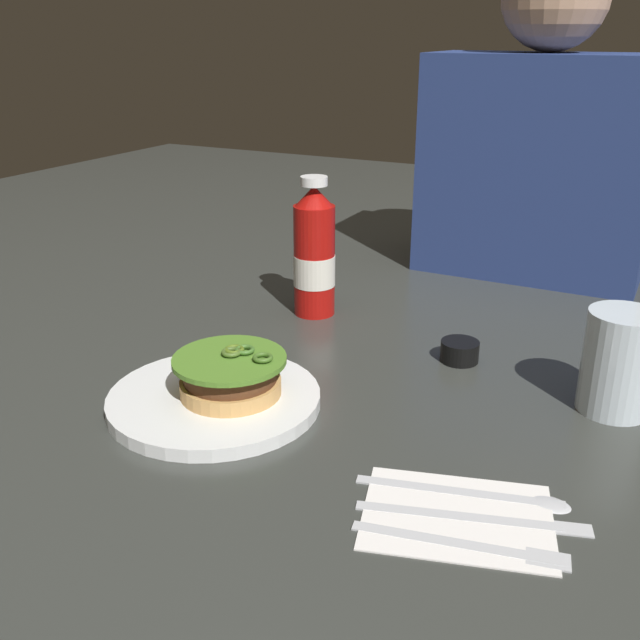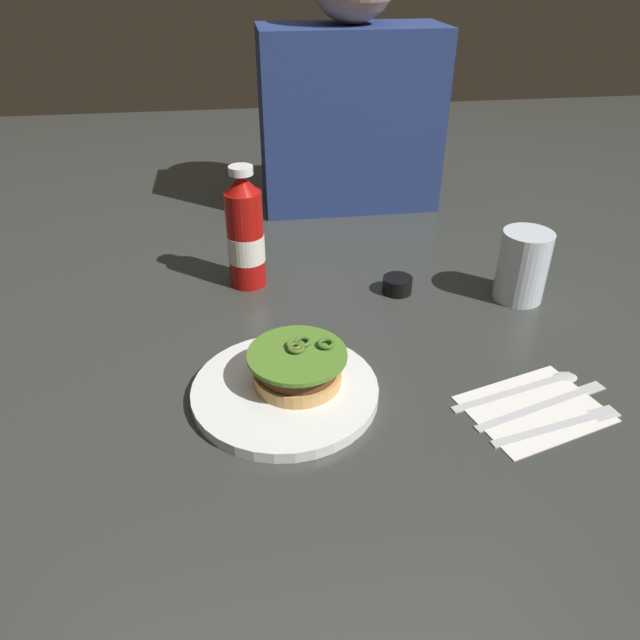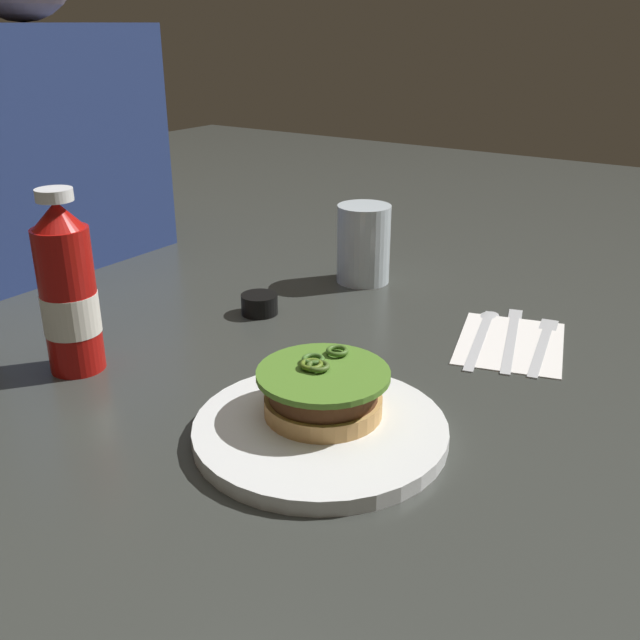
{
  "view_description": "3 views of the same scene",
  "coord_description": "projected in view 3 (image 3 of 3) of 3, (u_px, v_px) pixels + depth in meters",
  "views": [
    {
      "loc": [
        0.3,
        -0.75,
        0.41
      ],
      "look_at": [
        -0.06,
        -0.04,
        0.09
      ],
      "focal_mm": 40.9,
      "sensor_mm": 36.0,
      "label": 1
    },
    {
      "loc": [
        -0.19,
        -0.75,
        0.5
      ],
      "look_at": [
        -0.09,
        -0.06,
        0.07
      ],
      "focal_mm": 33.26,
      "sensor_mm": 36.0,
      "label": 2
    },
    {
      "loc": [
        -0.64,
        -0.47,
        0.37
      ],
      "look_at": [
        -0.05,
        -0.07,
        0.07
      ],
      "focal_mm": 40.19,
      "sensor_mm": 36.0,
      "label": 3
    }
  ],
  "objects": [
    {
      "name": "burger_sandwich",
      "position": [
        323.0,
        392.0,
        0.7
      ],
      "size": [
        0.13,
        0.13,
        0.05
      ],
      "color": "tan",
      "rests_on": "dinner_plate"
    },
    {
      "name": "diner_person",
      "position": [
        38.0,
        120.0,
        1.11
      ],
      "size": [
        0.38,
        0.18,
        0.54
      ],
      "color": "navy",
      "rests_on": "ground_plane"
    },
    {
      "name": "ground_plane",
      "position": [
        295.0,
        350.0,
        0.88
      ],
      "size": [
        3.0,
        3.0,
        0.0
      ],
      "primitive_type": "plane",
      "color": "#333632"
    },
    {
      "name": "spoon_utensil",
      "position": [
        483.0,
        327.0,
        0.93
      ],
      "size": [
        0.2,
        0.06,
        0.0
      ],
      "color": "silver",
      "rests_on": "napkin"
    },
    {
      "name": "napkin",
      "position": [
        510.0,
        343.0,
        0.89
      ],
      "size": [
        0.2,
        0.17,
        0.0
      ],
      "primitive_type": "cube",
      "rotation": [
        0.0,
        0.0,
        0.28
      ],
      "color": "white",
      "rests_on": "ground_plane"
    },
    {
      "name": "water_glass",
      "position": [
        363.0,
        244.0,
        1.09
      ],
      "size": [
        0.08,
        0.08,
        0.12
      ],
      "primitive_type": "cylinder",
      "color": "silver",
      "rests_on": "ground_plane"
    },
    {
      "name": "ketchup_bottle",
      "position": [
        68.0,
        293.0,
        0.79
      ],
      "size": [
        0.06,
        0.06,
        0.21
      ],
      "color": "#AB100C",
      "rests_on": "ground_plane"
    },
    {
      "name": "dinner_plate",
      "position": [
        320.0,
        430.0,
        0.69
      ],
      "size": [
        0.25,
        0.25,
        0.02
      ],
      "primitive_type": "cylinder",
      "color": "white",
      "rests_on": "ground_plane"
    },
    {
      "name": "fork_utensil",
      "position": [
        544.0,
        338.0,
        0.9
      ],
      "size": [
        0.18,
        0.05,
        0.0
      ],
      "color": "silver",
      "rests_on": "napkin"
    },
    {
      "name": "butter_knife",
      "position": [
        512.0,
        332.0,
        0.91
      ],
      "size": [
        0.2,
        0.07,
        0.0
      ],
      "color": "silver",
      "rests_on": "napkin"
    },
    {
      "name": "condiment_cup",
      "position": [
        259.0,
        304.0,
        0.98
      ],
      "size": [
        0.05,
        0.05,
        0.03
      ],
      "primitive_type": "cylinder",
      "color": "black",
      "rests_on": "ground_plane"
    }
  ]
}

